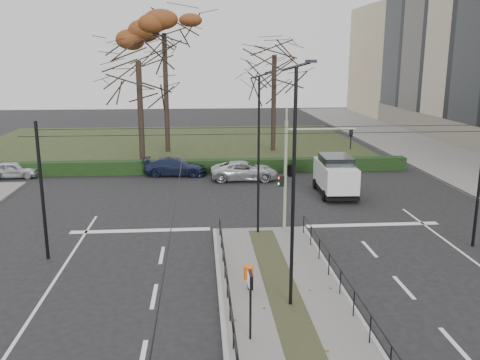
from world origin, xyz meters
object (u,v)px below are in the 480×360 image
Objects in this scene: parked_car_fourth at (244,171)px; white_van at (335,174)px; traffic_light at (292,168)px; bare_tree_near at (139,69)px; parked_car_third at (175,166)px; bare_tree_center at (274,62)px; streetlamp_median_far at (259,154)px; rust_tree at (164,33)px; streetlamp_median_near at (294,187)px; litter_bin at (249,273)px; info_panel at (250,287)px; parked_car_first at (13,170)px.

white_van is at bearing -127.57° from parked_car_fourth.
traffic_light is 1.13× the size of white_van.
parked_car_third is at bearing -41.60° from bare_tree_near.
parked_car_fourth is at bearing -108.04° from bare_tree_center.
streetlamp_median_far reaches higher than traffic_light.
parked_car_third is 0.33× the size of rust_tree.
white_van is (4.12, 7.10, -2.02)m from traffic_light.
streetlamp_median_near is 24.94m from bare_tree_near.
litter_bin is 18.07m from parked_car_fourth.
parked_car_third is 0.95× the size of white_van.
info_panel is 34.28m from rust_tree.
streetlamp_median_near reaches higher than parked_car_third.
bare_tree_center is 1.06× the size of bare_tree_near.
white_van is (7.12, 16.99, -0.53)m from info_panel.
streetlamp_median_near is at bearing 52.17° from info_panel.
traffic_light is at bearing 67.27° from litter_bin.
bare_tree_near is (-13.05, 8.65, 6.40)m from white_van.
streetlamp_median_near is 31.94m from rust_tree.
streetlamp_median_far is 24.74m from rust_tree.
white_van is 0.42× the size of bare_tree_center.
streetlamp_median_far is 21.61m from parked_car_first.
bare_tree_near is at bearing 146.46° from white_van.
bare_tree_center reaches higher than bare_tree_near.
parked_car_first is at bearing 127.48° from litter_bin.
parked_car_third is 7.88m from bare_tree_near.
bare_tree_near is at bearing 119.56° from traffic_light.
rust_tree is at bearing 77.99° from bare_tree_near.
litter_bin is at bearing -163.82° from parked_car_third.
parked_car_third is at bearing 98.04° from info_panel.
white_van is 0.44× the size of bare_tree_near.
bare_tree_center is at bearing 83.00° from streetlamp_median_near.
streetlamp_median_near is 1.72× the size of white_van.
bare_tree_near reaches higher than parked_car_first.
streetlamp_median_near is 0.60× the size of rust_tree.
parked_car_third is at bearing 115.14° from traffic_light.
rust_tree is at bearing 101.12° from streetlamp_median_near.
info_panel is 0.19× the size of bare_tree_center.
white_van is 16.91m from bare_tree_near.
parked_car_fourth is (0.35, 11.72, -3.41)m from streetlamp_median_far.
bare_tree_center is at bearing 84.01° from traffic_light.
rust_tree is at bearing 107.87° from traffic_light.
rust_tree is (-4.68, 29.45, 9.82)m from litter_bin.
traffic_light is 0.39× the size of rust_tree.
bare_tree_center is 13.37m from bare_tree_near.
info_panel is 3.67m from streetlamp_median_near.
traffic_light is 0.47× the size of bare_tree_center.
parked_car_fourth is (16.73, -1.93, 0.06)m from parked_car_first.
streetlamp_median_near is at bearing -99.94° from traffic_light.
streetlamp_median_far reaches higher than parked_car_third.
white_van is (10.41, -6.30, 0.64)m from parked_car_third.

